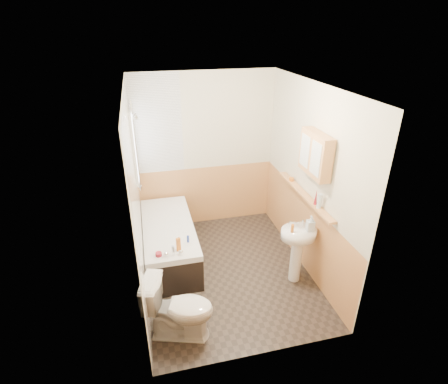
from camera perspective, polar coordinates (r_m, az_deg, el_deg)
The scene contains 26 objects.
floor at distance 5.00m, azimuth 0.42°, elevation -12.65°, with size 2.80×2.80×0.00m, color black.
ceiling at distance 3.94m, azimuth 0.54°, elevation 16.89°, with size 2.80×2.80×0.00m, color white.
wall_back at distance 5.59m, azimuth -3.08°, elevation 6.50°, with size 2.20×0.02×2.50m, color beige.
wall_front at distance 3.17m, azimuth 6.82°, elevation -10.61°, with size 2.20×0.02×2.50m, color beige.
wall_left at distance 4.22m, azimuth -14.31°, elevation -1.25°, with size 0.02×2.80×2.50m, color beige.
wall_right at distance 4.70m, azimuth 13.73°, elevation 1.73°, with size 0.02×2.80×2.50m, color beige.
wainscot_right at distance 5.04m, azimuth 12.60°, elevation -6.06°, with size 0.01×2.80×1.00m, color tan.
wainscot_front at distance 3.69m, azimuth 6.04°, elevation -19.77°, with size 2.20×0.01×1.00m, color tan.
wainscot_back at distance 5.87m, azimuth -2.87°, elevation -0.46°, with size 2.20×0.01×1.00m, color tan.
tile_cladding_left at distance 4.22m, azimuth -14.01°, elevation -1.22°, with size 0.01×2.80×2.50m, color white.
tile_return_back at distance 5.34m, azimuth -10.96°, elevation 10.73°, with size 0.75×0.01×1.50m, color white.
window at distance 4.95m, azimuth -14.44°, elevation 7.91°, with size 0.03×0.79×0.99m.
bathtub at distance 5.14m, azimuth -8.94°, elevation -7.82°, with size 0.70×1.67×0.69m.
shower_riser at distance 4.73m, azimuth -14.22°, elevation 8.22°, with size 0.11×0.08×1.24m.
toilet at distance 3.97m, azimuth -7.32°, elevation -18.37°, with size 0.42×0.75×0.73m, color white.
sink at distance 4.62m, azimuth 11.91°, elevation -8.36°, with size 0.46×0.37×0.89m.
pine_shelf at distance 4.70m, azimuth 12.97°, elevation -0.43°, with size 0.10×1.49×0.03m, color tan.
medicine_cabinet at distance 4.27m, azimuth 14.72°, elevation 5.99°, with size 0.15×0.58×0.52m.
foam_can at distance 4.35m, azimuth 15.32°, elevation -1.45°, with size 0.06×0.06×0.18m, color silver.
green_bottle at distance 4.42m, azimuth 14.79°, elevation -0.80°, with size 0.04×0.04×0.20m, color maroon.
black_jar at distance 5.03m, azimuth 10.96°, elevation 2.05°, with size 0.07×0.07×0.04m, color orange.
soap_bottle at distance 4.48m, azimuth 13.88°, elevation -5.61°, with size 0.09×0.20×0.09m, color silver.
clear_bottle at distance 4.40m, azimuth 11.11°, elevation -5.86°, with size 0.04×0.04×0.11m, color orange.
blue_gel at distance 4.41m, azimuth -7.45°, elevation -8.50°, with size 0.05×0.03×0.18m, color orange.
cream_jar at distance 4.39m, azimuth -10.62°, elevation -9.96°, with size 0.08×0.08×0.05m, color maroon.
orange_bottle at distance 4.57m, azimuth -5.89°, elevation -7.63°, with size 0.03×0.03×0.09m, color #19339E.
Camera 1 is at (-0.96, -3.76, 3.15)m, focal length 28.00 mm.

